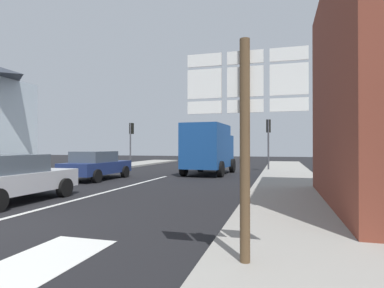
% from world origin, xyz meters
% --- Properties ---
extents(ground_plane, '(80.00, 80.00, 0.00)m').
position_xyz_m(ground_plane, '(0.00, 10.00, 0.00)').
color(ground_plane, black).
extents(sidewalk_right, '(2.99, 44.00, 0.14)m').
position_xyz_m(sidewalk_right, '(6.74, 8.00, 0.07)').
color(sidewalk_right, gray).
rests_on(sidewalk_right, ground).
extents(sidewalk_left, '(2.99, 44.00, 0.14)m').
position_xyz_m(sidewalk_left, '(-6.74, 8.00, 0.07)').
color(sidewalk_left, gray).
rests_on(sidewalk_left, ground).
extents(lane_centre_stripe, '(0.16, 12.00, 0.01)m').
position_xyz_m(lane_centre_stripe, '(0.00, 6.00, 0.01)').
color(lane_centre_stripe, silver).
rests_on(lane_centre_stripe, ground).
extents(lane_turn_arrow, '(1.20, 2.20, 0.01)m').
position_xyz_m(lane_turn_arrow, '(2.88, -1.00, 0.01)').
color(lane_turn_arrow, silver).
rests_on(lane_turn_arrow, ground).
extents(sedan_near, '(1.97, 4.20, 1.47)m').
position_xyz_m(sedan_near, '(-1.63, 2.73, 0.76)').
color(sedan_near, '#B7BABF').
rests_on(sedan_near, ground).
extents(sedan_far, '(2.04, 4.24, 1.47)m').
position_xyz_m(sedan_far, '(-2.87, 9.39, 0.76)').
color(sedan_far, navy).
rests_on(sedan_far, ground).
extents(delivery_truck, '(2.68, 5.10, 3.05)m').
position_xyz_m(delivery_truck, '(2.08, 13.95, 1.65)').
color(delivery_truck, '#19478C').
rests_on(delivery_truck, ground).
extents(route_sign_post, '(1.66, 0.14, 3.20)m').
position_xyz_m(route_sign_post, '(5.86, -0.65, 2.00)').
color(route_sign_post, brown).
rests_on(route_sign_post, ground).
extents(traffic_light_far_right, '(0.30, 0.49, 3.60)m').
position_xyz_m(traffic_light_far_right, '(5.54, 17.52, 2.67)').
color(traffic_light_far_right, '#47474C').
rests_on(traffic_light_far_right, ground).
extents(traffic_light_far_left, '(0.30, 0.49, 3.66)m').
position_xyz_m(traffic_light_far_left, '(-5.54, 18.68, 2.71)').
color(traffic_light_far_left, '#47474C').
rests_on(traffic_light_far_left, ground).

